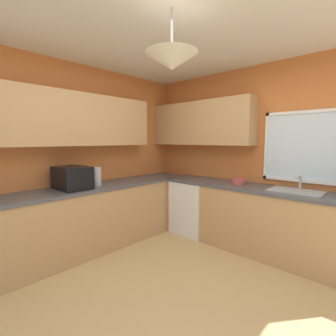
# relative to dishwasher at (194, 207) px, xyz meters

# --- Properties ---
(ground_plane) EXTENTS (8.64, 8.64, 0.00)m
(ground_plane) POSITION_rel_dishwasher_xyz_m (0.96, -1.62, -0.43)
(ground_plane) COLOR tan
(room_shell) EXTENTS (3.99, 4.05, 2.66)m
(room_shell) POSITION_rel_dishwasher_xyz_m (0.14, -1.04, 1.43)
(room_shell) COLOR #D17238
(room_shell) RESTS_ON ground_plane
(counter_run_left) EXTENTS (0.65, 3.66, 0.90)m
(counter_run_left) POSITION_rel_dishwasher_xyz_m (-0.66, -1.62, 0.02)
(counter_run_left) COLOR tan
(counter_run_left) RESTS_ON ground_plane
(counter_run_back) EXTENTS (3.08, 0.65, 0.90)m
(counter_run_back) POSITION_rel_dishwasher_xyz_m (1.17, 0.03, 0.02)
(counter_run_back) COLOR tan
(counter_run_back) RESTS_ON ground_plane
(dishwasher) EXTENTS (0.60, 0.60, 0.85)m
(dishwasher) POSITION_rel_dishwasher_xyz_m (0.00, 0.00, 0.00)
(dishwasher) COLOR white
(dishwasher) RESTS_ON ground_plane
(microwave) EXTENTS (0.48, 0.36, 0.29)m
(microwave) POSITION_rel_dishwasher_xyz_m (-0.66, -1.75, 0.62)
(microwave) COLOR black
(microwave) RESTS_ON counter_run_left
(kettle) EXTENTS (0.12, 0.12, 0.26)m
(kettle) POSITION_rel_dishwasher_xyz_m (-0.64, -1.41, 0.60)
(kettle) COLOR #B7B7BC
(kettle) RESTS_ON counter_run_left
(sink_assembly) EXTENTS (0.60, 0.40, 0.19)m
(sink_assembly) POSITION_rel_dishwasher_xyz_m (1.52, 0.04, 0.48)
(sink_assembly) COLOR #9EA0A5
(sink_assembly) RESTS_ON counter_run_back
(bowl) EXTENTS (0.20, 0.20, 0.09)m
(bowl) POSITION_rel_dishwasher_xyz_m (0.76, 0.03, 0.52)
(bowl) COLOR #B74C42
(bowl) RESTS_ON counter_run_back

